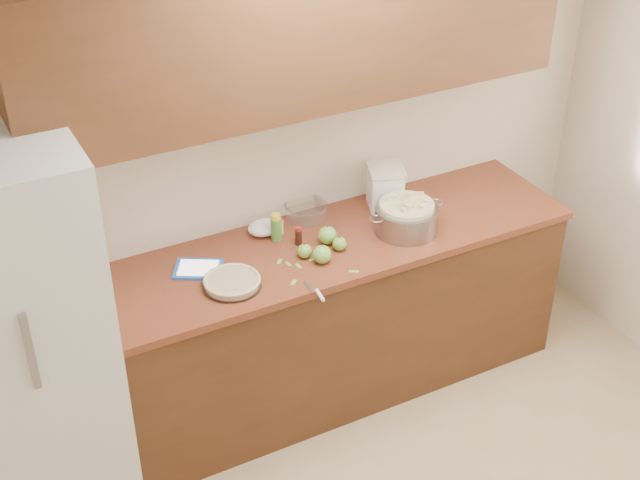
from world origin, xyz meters
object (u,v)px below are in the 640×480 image
pie (232,282)px  flour_canister (385,187)px  colander (406,218)px  tablet (198,269)px

pie → flour_canister: 1.03m
colander → flour_canister: 0.26m
tablet → pie: bearing=-34.0°
pie → flour_canister: bearing=16.7°
flour_canister → pie: bearing=-163.3°
tablet → flour_canister: bearing=35.7°
colander → flour_canister: size_ratio=1.79×
pie → colander: size_ratio=0.65×
colander → pie: bearing=-177.7°
pie → tablet: size_ratio=0.99×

